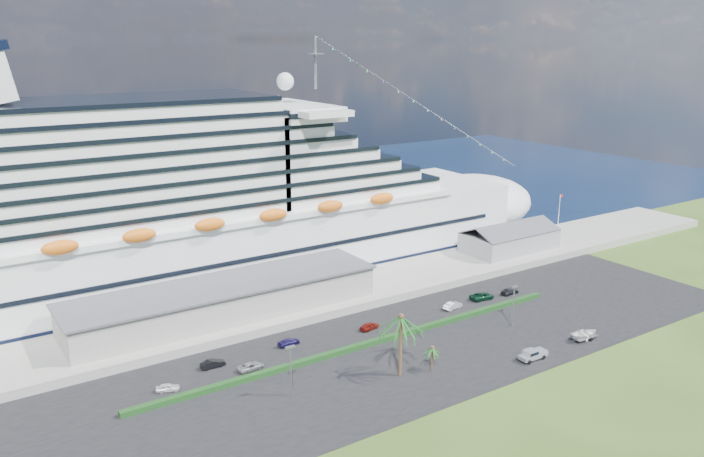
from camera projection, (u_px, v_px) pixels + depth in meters
ground at (462, 370)px, 114.36m from camera, size 420.00×420.00×0.00m
asphalt_lot at (421, 346)px, 123.20m from camera, size 140.00×38.00×0.12m
wharf at (335, 293)px, 146.31m from camera, size 240.00×20.00×1.80m
water at (186, 212)px, 218.95m from camera, size 420.00×160.00×0.02m
cruise_ship at (193, 212)px, 149.98m from camera, size 191.00×38.00×54.00m
terminal_building at (225, 299)px, 131.94m from camera, size 61.00×15.00×6.30m
port_shed at (509, 240)px, 172.97m from camera, size 24.00×12.31×7.37m
flagpole at (559, 215)px, 181.51m from camera, size 1.08×0.16×12.00m
hedge at (368, 344)px, 122.84m from camera, size 88.00×1.10×0.90m
lamp_post_left at (291, 364)px, 104.52m from camera, size 1.60×0.35×8.27m
lamp_post_right at (514, 301)px, 129.99m from camera, size 1.60×0.35×8.27m
palm_tall at (401, 324)px, 109.82m from camera, size 8.82×8.82×11.13m
palm_short at (432, 351)px, 113.01m from camera, size 3.53×3.53×4.56m
parked_car_0 at (168, 387)px, 106.97m from camera, size 4.01×2.66×1.27m
parked_car_1 at (213, 364)px, 114.71m from camera, size 4.22×1.52×1.38m
parked_car_2 at (251, 366)px, 113.86m from camera, size 4.71×2.47×1.26m
parked_car_3 at (289, 342)px, 123.07m from camera, size 4.46×2.21×1.25m
parked_car_4 at (370, 326)px, 129.73m from camera, size 4.41×2.41×1.42m
parked_car_5 at (453, 305)px, 139.66m from camera, size 4.68×2.24×1.48m
parked_car_6 at (482, 296)px, 144.72m from camera, size 5.64×3.05×1.50m
parked_car_7 at (510, 291)px, 147.75m from camera, size 4.57×2.08×1.30m
pickup_truck at (533, 354)px, 117.39m from camera, size 5.44×2.18×1.91m
boat_trailer at (585, 334)px, 125.08m from camera, size 6.44×4.26×1.84m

